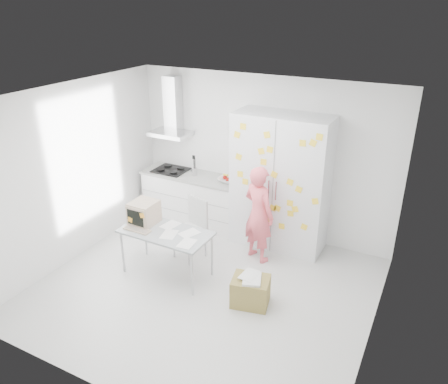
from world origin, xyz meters
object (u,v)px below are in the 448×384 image
at_px(chair, 193,224).
at_px(cardboard_box, 250,291).
at_px(person, 259,214).
at_px(desk, 152,221).

bearing_deg(chair, cardboard_box, -12.73).
distance_m(person, chair, 1.04).
height_order(person, cardboard_box, person).
bearing_deg(cardboard_box, person, 108.67).
xyz_separation_m(person, chair, (-0.94, -0.39, -0.23)).
relative_size(desk, chair, 1.38).
xyz_separation_m(person, desk, (-1.28, -0.97, 0.03)).
relative_size(desk, cardboard_box, 2.38).
bearing_deg(chair, person, 37.74).
distance_m(desk, chair, 0.72).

